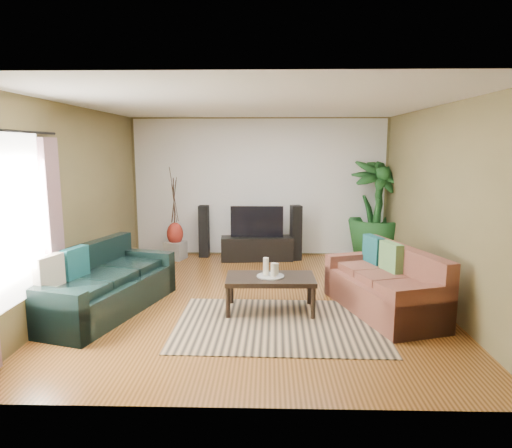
{
  "coord_description": "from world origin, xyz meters",
  "views": [
    {
      "loc": [
        0.17,
        -6.22,
        2.15
      ],
      "look_at": [
        0.0,
        0.2,
        1.05
      ],
      "focal_mm": 32.0,
      "sensor_mm": 36.0,
      "label": 1
    }
  ],
  "objects_px": {
    "speaker_left": "(204,231)",
    "speaker_right": "(296,233)",
    "sofa_right": "(383,281)",
    "side_table": "(119,266)",
    "television": "(257,221)",
    "sofa_left": "(105,280)",
    "tv_stand": "(257,248)",
    "coffee_table": "(270,294)",
    "pedestal": "(176,250)",
    "vase": "(175,234)",
    "potted_plant": "(376,210)"
  },
  "relations": [
    {
      "from": "speaker_left",
      "to": "speaker_right",
      "type": "bearing_deg",
      "value": -2.24
    },
    {
      "from": "sofa_right",
      "to": "speaker_left",
      "type": "height_order",
      "value": "speaker_left"
    },
    {
      "from": "side_table",
      "to": "television",
      "type": "bearing_deg",
      "value": 34.61
    },
    {
      "from": "speaker_right",
      "to": "side_table",
      "type": "relative_size",
      "value": 2.07
    },
    {
      "from": "sofa_left",
      "to": "speaker_left",
      "type": "relative_size",
      "value": 2.11
    },
    {
      "from": "sofa_right",
      "to": "tv_stand",
      "type": "height_order",
      "value": "sofa_right"
    },
    {
      "from": "sofa_left",
      "to": "coffee_table",
      "type": "relative_size",
      "value": 1.86
    },
    {
      "from": "tv_stand",
      "to": "pedestal",
      "type": "height_order",
      "value": "tv_stand"
    },
    {
      "from": "coffee_table",
      "to": "tv_stand",
      "type": "relative_size",
      "value": 0.85
    },
    {
      "from": "television",
      "to": "vase",
      "type": "xyz_separation_m",
      "value": [
        -1.57,
        0.02,
        -0.25
      ]
    },
    {
      "from": "sofa_right",
      "to": "pedestal",
      "type": "height_order",
      "value": "sofa_right"
    },
    {
      "from": "vase",
      "to": "side_table",
      "type": "relative_size",
      "value": 0.86
    },
    {
      "from": "television",
      "to": "speaker_left",
      "type": "xyz_separation_m",
      "value": [
        -1.04,
        0.22,
        -0.24
      ]
    },
    {
      "from": "speaker_left",
      "to": "side_table",
      "type": "relative_size",
      "value": 2.01
    },
    {
      "from": "speaker_right",
      "to": "potted_plant",
      "type": "xyz_separation_m",
      "value": [
        1.53,
        0.13,
        0.43
      ]
    },
    {
      "from": "speaker_left",
      "to": "speaker_right",
      "type": "relative_size",
      "value": 0.97
    },
    {
      "from": "tv_stand",
      "to": "side_table",
      "type": "distance_m",
      "value": 2.63
    },
    {
      "from": "tv_stand",
      "to": "speaker_left",
      "type": "height_order",
      "value": "speaker_left"
    },
    {
      "from": "speaker_left",
      "to": "sofa_left",
      "type": "bearing_deg",
      "value": -102.24
    },
    {
      "from": "sofa_right",
      "to": "speaker_right",
      "type": "relative_size",
      "value": 1.73
    },
    {
      "from": "vase",
      "to": "sofa_right",
      "type": "bearing_deg",
      "value": -40.22
    },
    {
      "from": "sofa_right",
      "to": "side_table",
      "type": "bearing_deg",
      "value": -125.5
    },
    {
      "from": "tv_stand",
      "to": "vase",
      "type": "height_order",
      "value": "vase"
    },
    {
      "from": "coffee_table",
      "to": "pedestal",
      "type": "height_order",
      "value": "coffee_table"
    },
    {
      "from": "tv_stand",
      "to": "vase",
      "type": "bearing_deg",
      "value": 173.96
    },
    {
      "from": "vase",
      "to": "sofa_left",
      "type": "bearing_deg",
      "value": -97.09
    },
    {
      "from": "sofa_left",
      "to": "pedestal",
      "type": "bearing_deg",
      "value": 9.27
    },
    {
      "from": "coffee_table",
      "to": "tv_stand",
      "type": "height_order",
      "value": "coffee_table"
    },
    {
      "from": "sofa_right",
      "to": "coffee_table",
      "type": "distance_m",
      "value": 1.47
    },
    {
      "from": "tv_stand",
      "to": "vase",
      "type": "relative_size",
      "value": 3.11
    },
    {
      "from": "coffee_table",
      "to": "television",
      "type": "height_order",
      "value": "television"
    },
    {
      "from": "tv_stand",
      "to": "television",
      "type": "bearing_deg",
      "value": 85.31
    },
    {
      "from": "tv_stand",
      "to": "potted_plant",
      "type": "relative_size",
      "value": 0.71
    },
    {
      "from": "sofa_right",
      "to": "speaker_right",
      "type": "height_order",
      "value": "speaker_right"
    },
    {
      "from": "coffee_table",
      "to": "pedestal",
      "type": "distance_m",
      "value": 3.32
    },
    {
      "from": "side_table",
      "to": "pedestal",
      "type": "bearing_deg",
      "value": 68.29
    },
    {
      "from": "television",
      "to": "potted_plant",
      "type": "distance_m",
      "value": 2.28
    },
    {
      "from": "sofa_right",
      "to": "potted_plant",
      "type": "height_order",
      "value": "potted_plant"
    },
    {
      "from": "sofa_right",
      "to": "television",
      "type": "bearing_deg",
      "value": -165.78
    },
    {
      "from": "television",
      "to": "speaker_right",
      "type": "height_order",
      "value": "speaker_right"
    },
    {
      "from": "sofa_left",
      "to": "pedestal",
      "type": "distance_m",
      "value": 2.87
    },
    {
      "from": "pedestal",
      "to": "sofa_right",
      "type": "bearing_deg",
      "value": -40.22
    },
    {
      "from": "coffee_table",
      "to": "speaker_left",
      "type": "bearing_deg",
      "value": 112.06
    },
    {
      "from": "speaker_right",
      "to": "pedestal",
      "type": "bearing_deg",
      "value": 165.8
    },
    {
      "from": "potted_plant",
      "to": "vase",
      "type": "distance_m",
      "value": 3.87
    },
    {
      "from": "speaker_left",
      "to": "vase",
      "type": "xyz_separation_m",
      "value": [
        -0.53,
        -0.2,
        -0.01
      ]
    },
    {
      "from": "sofa_right",
      "to": "television",
      "type": "distance_m",
      "value": 3.26
    },
    {
      "from": "tv_stand",
      "to": "pedestal",
      "type": "xyz_separation_m",
      "value": [
        -1.57,
        0.04,
        -0.06
      ]
    },
    {
      "from": "speaker_left",
      "to": "pedestal",
      "type": "height_order",
      "value": "speaker_left"
    },
    {
      "from": "sofa_left",
      "to": "coffee_table",
      "type": "xyz_separation_m",
      "value": [
        2.17,
        0.05,
        -0.19
      ]
    }
  ]
}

